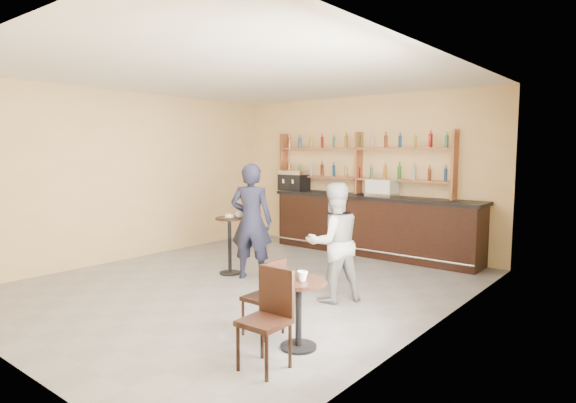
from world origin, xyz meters
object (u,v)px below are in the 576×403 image
Objects in this scene: espresso_machine at (294,180)px; man_main at (251,221)px; cafe_table at (299,314)px; chair_south at (264,321)px; chair_west at (263,297)px; bar_counter at (373,225)px; pedestal_table at (230,246)px; patron_second at (334,242)px; pastry_case at (382,188)px.

espresso_machine is 3.19m from man_main.
chair_south is (0.05, -0.60, 0.11)m from cafe_table.
chair_west is at bearing 130.98° from chair_south.
bar_counter is at bearing 110.03° from cafe_table.
bar_counter is 4.54× the size of pedestal_table.
bar_counter is at bearing 68.44° from pedestal_table.
man_main is at bearing -64.72° from espresso_machine.
man_main reaches higher than chair_west.
cafe_table is 0.77× the size of chair_south.
espresso_machine is (-2.01, 0.00, 0.82)m from bar_counter.
patron_second is at bearing -3.08° from pedestal_table.
cafe_table is 1.76m from patron_second.
chair_south is at bearing -38.98° from pedestal_table.
man_main is (1.37, -2.84, -0.47)m from espresso_machine.
chair_west is at bearing 174.81° from cafe_table.
bar_counter is 5.00× the size of chair_west.
bar_counter is 5.93× the size of cafe_table.
chair_south is at bearing -85.24° from cafe_table.
man_main reaches higher than chair_south.
chair_west is 0.89m from chair_south.
patron_second is (1.05, -2.98, 0.23)m from bar_counter.
man_main reaches higher than cafe_table.
bar_counter is 4.57× the size of chair_south.
cafe_table is (1.46, -4.56, -0.98)m from pastry_case.
man_main reaches higher than pastry_case.
cafe_table is at bearing 83.64° from chair_west.
bar_counter is 7.06× the size of espresso_machine.
espresso_machine is 2.21m from pastry_case.
chair_south is at bearing -71.64° from bar_counter.
espresso_machine is 0.65× the size of chair_south.
espresso_machine is 0.71× the size of chair_west.
espresso_machine is at bearing -176.06° from pastry_case.
espresso_machine reaches higher than chair_south.
patron_second is at bearing -70.14° from pastry_case.
patron_second is (3.06, -2.98, -0.58)m from espresso_machine.
cafe_table is at bearing -69.97° from bar_counter.
pedestal_table is at bearing -61.97° from patron_second.
pastry_case is 0.57× the size of pedestal_table.
pedestal_table is at bearing -24.31° from man_main.
patron_second reaches higher than cafe_table.
bar_counter is 2.65× the size of patron_second.
man_main is at bearing -102.73° from bar_counter.
cafe_table is 0.84× the size of chair_west.
man_main reaches higher than bar_counter.
pastry_case reaches higher than bar_counter.
patron_second is (0.85, -2.98, -0.53)m from pastry_case.
chair_south is (3.72, -5.16, -0.93)m from espresso_machine.
pedestal_table is 2.79m from chair_west.
pedestal_table is 0.51× the size of man_main.
cafe_table is 0.56m from chair_west.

